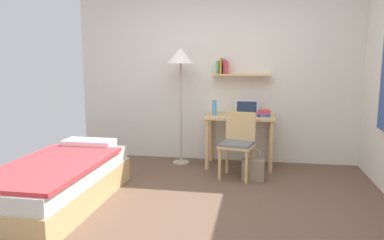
{
  "coord_description": "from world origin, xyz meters",
  "views": [
    {
      "loc": [
        0.54,
        -3.56,
        1.52
      ],
      "look_at": [
        -0.18,
        0.51,
        0.85
      ],
      "focal_mm": 34.84,
      "sensor_mm": 36.0,
      "label": 1
    }
  ],
  "objects_px": {
    "desk": "(240,126)",
    "standing_lamp": "(181,62)",
    "desk_chair": "(238,142)",
    "water_bottle": "(214,108)",
    "handbag": "(253,169)",
    "bed": "(59,182)",
    "book_stack": "(264,113)",
    "laptop": "(247,112)"
  },
  "relations": [
    {
      "from": "desk",
      "to": "standing_lamp",
      "type": "relative_size",
      "value": 0.57
    },
    {
      "from": "desk_chair",
      "to": "water_bottle",
      "type": "relative_size",
      "value": 3.82
    },
    {
      "from": "standing_lamp",
      "to": "handbag",
      "type": "bearing_deg",
      "value": -30.88
    },
    {
      "from": "handbag",
      "to": "desk_chair",
      "type": "bearing_deg",
      "value": 145.51
    },
    {
      "from": "standing_lamp",
      "to": "handbag",
      "type": "height_order",
      "value": "standing_lamp"
    },
    {
      "from": "desk",
      "to": "handbag",
      "type": "xyz_separation_m",
      "value": [
        0.21,
        -0.64,
        -0.44
      ]
    },
    {
      "from": "bed",
      "to": "handbag",
      "type": "distance_m",
      "value": 2.32
    },
    {
      "from": "bed",
      "to": "water_bottle",
      "type": "xyz_separation_m",
      "value": [
        1.44,
        1.79,
        0.6
      ]
    },
    {
      "from": "bed",
      "to": "standing_lamp",
      "type": "height_order",
      "value": "standing_lamp"
    },
    {
      "from": "bed",
      "to": "desk_chair",
      "type": "distance_m",
      "value": 2.23
    },
    {
      "from": "water_bottle",
      "to": "handbag",
      "type": "height_order",
      "value": "water_bottle"
    },
    {
      "from": "desk_chair",
      "to": "standing_lamp",
      "type": "distance_m",
      "value": 1.42
    },
    {
      "from": "desk",
      "to": "standing_lamp",
      "type": "height_order",
      "value": "standing_lamp"
    },
    {
      "from": "water_bottle",
      "to": "book_stack",
      "type": "height_order",
      "value": "water_bottle"
    },
    {
      "from": "standing_lamp",
      "to": "handbag",
      "type": "relative_size",
      "value": 4.0
    },
    {
      "from": "desk_chair",
      "to": "book_stack",
      "type": "bearing_deg",
      "value": 59.16
    },
    {
      "from": "bed",
      "to": "handbag",
      "type": "height_order",
      "value": "bed"
    },
    {
      "from": "handbag",
      "to": "bed",
      "type": "bearing_deg",
      "value": -150.36
    },
    {
      "from": "water_bottle",
      "to": "standing_lamp",
      "type": "bearing_deg",
      "value": -178.35
    },
    {
      "from": "desk",
      "to": "desk_chair",
      "type": "height_order",
      "value": "desk_chair"
    },
    {
      "from": "book_stack",
      "to": "handbag",
      "type": "relative_size",
      "value": 0.61
    },
    {
      "from": "handbag",
      "to": "standing_lamp",
      "type": "bearing_deg",
      "value": 149.12
    },
    {
      "from": "desk",
      "to": "handbag",
      "type": "relative_size",
      "value": 2.29
    },
    {
      "from": "standing_lamp",
      "to": "desk",
      "type": "bearing_deg",
      "value": 0.66
    },
    {
      "from": "water_bottle",
      "to": "handbag",
      "type": "distance_m",
      "value": 1.11
    },
    {
      "from": "desk",
      "to": "book_stack",
      "type": "bearing_deg",
      "value": 8.06
    },
    {
      "from": "laptop",
      "to": "book_stack",
      "type": "relative_size",
      "value": 1.26
    },
    {
      "from": "laptop",
      "to": "handbag",
      "type": "height_order",
      "value": "laptop"
    },
    {
      "from": "standing_lamp",
      "to": "water_bottle",
      "type": "bearing_deg",
      "value": 1.65
    },
    {
      "from": "water_bottle",
      "to": "desk",
      "type": "bearing_deg",
      "value": -0.65
    },
    {
      "from": "bed",
      "to": "desk",
      "type": "bearing_deg",
      "value": 44.76
    },
    {
      "from": "desk_chair",
      "to": "handbag",
      "type": "bearing_deg",
      "value": -34.49
    },
    {
      "from": "standing_lamp",
      "to": "laptop",
      "type": "xyz_separation_m",
      "value": [
        0.94,
        0.09,
        -0.7
      ]
    },
    {
      "from": "desk_chair",
      "to": "book_stack",
      "type": "xyz_separation_m",
      "value": [
        0.33,
        0.55,
        0.31
      ]
    },
    {
      "from": "standing_lamp",
      "to": "book_stack",
      "type": "relative_size",
      "value": 6.58
    },
    {
      "from": "standing_lamp",
      "to": "water_bottle",
      "type": "height_order",
      "value": "standing_lamp"
    },
    {
      "from": "standing_lamp",
      "to": "water_bottle",
      "type": "relative_size",
      "value": 7.66
    },
    {
      "from": "desk_chair",
      "to": "handbag",
      "type": "distance_m",
      "value": 0.4
    },
    {
      "from": "bed",
      "to": "desk_chair",
      "type": "relative_size",
      "value": 2.32
    },
    {
      "from": "desk_chair",
      "to": "handbag",
      "type": "xyz_separation_m",
      "value": [
        0.2,
        -0.14,
        -0.32
      ]
    },
    {
      "from": "standing_lamp",
      "to": "desk_chair",
      "type": "bearing_deg",
      "value": -29.98
    },
    {
      "from": "book_stack",
      "to": "handbag",
      "type": "height_order",
      "value": "book_stack"
    }
  ]
}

